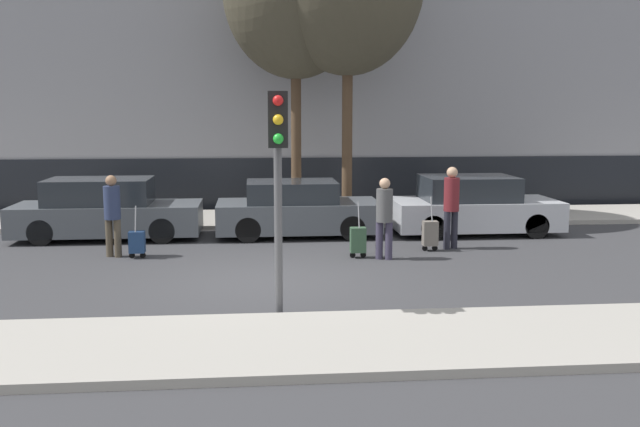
{
  "coord_description": "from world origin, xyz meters",
  "views": [
    {
      "loc": [
        -0.22,
        -12.67,
        3.09
      ],
      "look_at": [
        1.13,
        1.8,
        0.95
      ],
      "focal_mm": 40.0,
      "sensor_mm": 36.0,
      "label": 1
    }
  ],
  "objects_px": {
    "parked_car_1": "(297,210)",
    "trolley_center": "(358,240)",
    "trolley_left": "(137,242)",
    "trolley_right": "(430,233)",
    "pedestrian_left": "(112,211)",
    "pedestrian_center": "(384,213)",
    "parked_car_0": "(106,211)",
    "parked_car_2": "(472,207)",
    "pedestrian_right": "(451,202)",
    "traffic_light": "(278,157)"
  },
  "relations": [
    {
      "from": "pedestrian_left",
      "to": "pedestrian_right",
      "type": "distance_m",
      "value": 7.3
    },
    {
      "from": "parked_car_0",
      "to": "pedestrian_right",
      "type": "xyz_separation_m",
      "value": [
        7.88,
        -1.99,
        0.37
      ]
    },
    {
      "from": "parked_car_2",
      "to": "traffic_light",
      "type": "relative_size",
      "value": 1.22
    },
    {
      "from": "parked_car_0",
      "to": "trolley_center",
      "type": "height_order",
      "value": "parked_car_0"
    },
    {
      "from": "parked_car_0",
      "to": "parked_car_2",
      "type": "height_order",
      "value": "parked_car_0"
    },
    {
      "from": "parked_car_1",
      "to": "trolley_left",
      "type": "relative_size",
      "value": 3.56
    },
    {
      "from": "trolley_center",
      "to": "trolley_right",
      "type": "bearing_deg",
      "value": 19.22
    },
    {
      "from": "trolley_right",
      "to": "pedestrian_left",
      "type": "bearing_deg",
      "value": 180.0
    },
    {
      "from": "trolley_left",
      "to": "parked_car_2",
      "type": "bearing_deg",
      "value": 16.41
    },
    {
      "from": "parked_car_2",
      "to": "trolley_right",
      "type": "xyz_separation_m",
      "value": [
        -1.6,
        -2.12,
        -0.28
      ]
    },
    {
      "from": "parked_car_0",
      "to": "traffic_light",
      "type": "relative_size",
      "value": 1.31
    },
    {
      "from": "pedestrian_right",
      "to": "trolley_right",
      "type": "bearing_deg",
      "value": -179.95
    },
    {
      "from": "parked_car_0",
      "to": "trolley_right",
      "type": "distance_m",
      "value": 7.69
    },
    {
      "from": "parked_car_1",
      "to": "trolley_center",
      "type": "xyz_separation_m",
      "value": [
        1.11,
        -2.76,
        -0.26
      ]
    },
    {
      "from": "parked_car_2",
      "to": "trolley_left",
      "type": "bearing_deg",
      "value": -163.59
    },
    {
      "from": "pedestrian_right",
      "to": "trolley_center",
      "type": "bearing_deg",
      "value": 178.73
    },
    {
      "from": "trolley_center",
      "to": "parked_car_1",
      "type": "bearing_deg",
      "value": 111.96
    },
    {
      "from": "trolley_left",
      "to": "traffic_light",
      "type": "distance_m",
      "value": 5.73
    },
    {
      "from": "pedestrian_left",
      "to": "trolley_center",
      "type": "height_order",
      "value": "pedestrian_left"
    },
    {
      "from": "pedestrian_right",
      "to": "trolley_left",
      "type": "bearing_deg",
      "value": 162.43
    },
    {
      "from": "pedestrian_right",
      "to": "traffic_light",
      "type": "distance_m",
      "value": 6.51
    },
    {
      "from": "traffic_light",
      "to": "pedestrian_left",
      "type": "bearing_deg",
      "value": 124.76
    },
    {
      "from": "trolley_center",
      "to": "trolley_right",
      "type": "relative_size",
      "value": 0.99
    },
    {
      "from": "parked_car_1",
      "to": "pedestrian_left",
      "type": "height_order",
      "value": "pedestrian_left"
    },
    {
      "from": "pedestrian_center",
      "to": "trolley_center",
      "type": "height_order",
      "value": "pedestrian_center"
    },
    {
      "from": "trolley_right",
      "to": "traffic_light",
      "type": "relative_size",
      "value": 0.36
    },
    {
      "from": "pedestrian_right",
      "to": "trolley_right",
      "type": "relative_size",
      "value": 1.52
    },
    {
      "from": "parked_car_0",
      "to": "trolley_right",
      "type": "relative_size",
      "value": 3.66
    },
    {
      "from": "pedestrian_left",
      "to": "trolley_center",
      "type": "bearing_deg",
      "value": -165.51
    },
    {
      "from": "parked_car_1",
      "to": "pedestrian_left",
      "type": "distance_m",
      "value": 4.56
    },
    {
      "from": "trolley_left",
      "to": "pedestrian_center",
      "type": "distance_m",
      "value": 5.18
    },
    {
      "from": "parked_car_0",
      "to": "trolley_center",
      "type": "distance_m",
      "value": 6.33
    },
    {
      "from": "pedestrian_left",
      "to": "trolley_center",
      "type": "xyz_separation_m",
      "value": [
        5.11,
        -0.59,
        -0.6
      ]
    },
    {
      "from": "pedestrian_center",
      "to": "parked_car_0",
      "type": "bearing_deg",
      "value": 175.08
    },
    {
      "from": "parked_car_2",
      "to": "pedestrian_right",
      "type": "distance_m",
      "value": 2.24
    },
    {
      "from": "trolley_left",
      "to": "pedestrian_center",
      "type": "relative_size",
      "value": 0.66
    },
    {
      "from": "parked_car_0",
      "to": "parked_car_1",
      "type": "height_order",
      "value": "parked_car_0"
    },
    {
      "from": "pedestrian_center",
      "to": "pedestrian_right",
      "type": "xyz_separation_m",
      "value": [
        1.68,
        0.98,
        0.09
      ]
    },
    {
      "from": "parked_car_1",
      "to": "pedestrian_right",
      "type": "distance_m",
      "value": 3.88
    },
    {
      "from": "trolley_center",
      "to": "trolley_right",
      "type": "xyz_separation_m",
      "value": [
        1.68,
        0.59,
        0.01
      ]
    },
    {
      "from": "parked_car_1",
      "to": "trolley_center",
      "type": "relative_size",
      "value": 3.34
    },
    {
      "from": "trolley_left",
      "to": "trolley_center",
      "type": "height_order",
      "value": "trolley_center"
    },
    {
      "from": "parked_car_1",
      "to": "trolley_left",
      "type": "distance_m",
      "value": 4.22
    },
    {
      "from": "trolley_right",
      "to": "parked_car_2",
      "type": "bearing_deg",
      "value": 52.98
    },
    {
      "from": "parked_car_2",
      "to": "pedestrian_center",
      "type": "relative_size",
      "value": 2.41
    },
    {
      "from": "pedestrian_center",
      "to": "traffic_light",
      "type": "xyz_separation_m",
      "value": [
        -2.31,
        -3.98,
        1.43
      ]
    },
    {
      "from": "parked_car_1",
      "to": "traffic_light",
      "type": "relative_size",
      "value": 1.18
    },
    {
      "from": "parked_car_2",
      "to": "trolley_right",
      "type": "relative_size",
      "value": 3.41
    },
    {
      "from": "parked_car_1",
      "to": "pedestrian_left",
      "type": "xyz_separation_m",
      "value": [
        -3.99,
        -2.18,
        0.35
      ]
    },
    {
      "from": "parked_car_1",
      "to": "pedestrian_right",
      "type": "height_order",
      "value": "pedestrian_right"
    }
  ]
}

